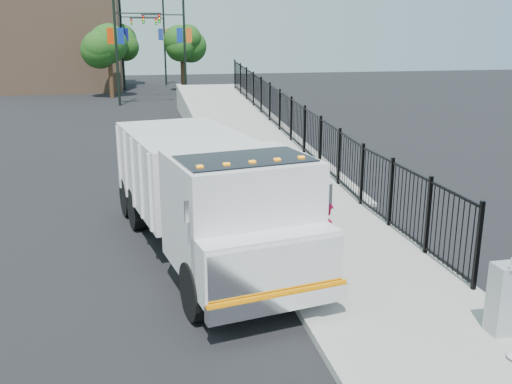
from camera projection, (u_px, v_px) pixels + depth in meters
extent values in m
plane|color=black|center=(278.00, 270.00, 12.67)|extent=(120.00, 120.00, 0.00)
cube|color=#9E998E|center=(398.00, 299.00, 11.15)|extent=(3.55, 12.00, 0.12)
cube|color=#ADAAA3|center=(303.00, 308.00, 10.77)|extent=(0.30, 12.00, 0.16)
cube|color=#9E998E|center=(241.00, 139.00, 28.16)|extent=(3.95, 24.06, 3.19)
cube|color=black|center=(291.00, 133.00, 24.43)|extent=(0.10, 28.00, 1.80)
cube|color=black|center=(202.00, 225.00, 13.75)|extent=(2.48, 7.57, 0.24)
cube|color=white|center=(240.00, 211.00, 11.19)|extent=(3.00, 2.87, 2.20)
cube|color=white|center=(268.00, 263.00, 10.12)|extent=(2.69, 1.24, 1.10)
cube|color=silver|center=(277.00, 271.00, 9.76)|extent=(2.51, 0.56, 0.94)
cube|color=silver|center=(279.00, 303.00, 9.83)|extent=(2.64, 0.69, 0.31)
cube|color=orange|center=(279.00, 294.00, 9.79)|extent=(2.61, 0.55, 0.07)
cube|color=black|center=(245.00, 182.00, 10.77)|extent=(2.65, 1.86, 0.94)
cube|color=white|center=(185.00, 168.00, 14.72)|extent=(3.46, 5.04, 1.87)
cube|color=silver|center=(187.00, 211.00, 9.57)|extent=(0.08, 0.08, 0.39)
cube|color=silver|center=(330.00, 194.00, 10.59)|extent=(0.08, 0.08, 0.39)
cube|color=orange|center=(200.00, 167.00, 9.93)|extent=(0.12, 0.11, 0.07)
cube|color=orange|center=(227.00, 165.00, 10.12)|extent=(0.12, 0.11, 0.07)
cube|color=orange|center=(252.00, 162.00, 10.30)|extent=(0.12, 0.11, 0.07)
cube|color=orange|center=(277.00, 160.00, 10.48)|extent=(0.12, 0.11, 0.07)
cube|color=orange|center=(301.00, 158.00, 10.67)|extent=(0.12, 0.11, 0.07)
cylinder|color=black|center=(196.00, 291.00, 10.40)|extent=(0.55, 1.15, 1.10)
cylinder|color=black|center=(309.00, 271.00, 11.25)|extent=(0.55, 1.15, 1.10)
cylinder|color=black|center=(137.00, 209.00, 15.19)|extent=(0.55, 1.15, 1.10)
cylinder|color=black|center=(219.00, 199.00, 16.05)|extent=(0.55, 1.15, 1.10)
cylinder|color=black|center=(129.00, 197.00, 16.27)|extent=(0.55, 1.15, 1.10)
cylinder|color=black|center=(206.00, 189.00, 17.12)|extent=(0.55, 1.15, 1.10)
imported|color=maroon|center=(324.00, 246.00, 11.11)|extent=(0.63, 0.80, 1.91)
cube|color=gray|center=(507.00, 299.00, 9.67)|extent=(0.55, 0.40, 1.25)
cylinder|color=black|center=(116.00, 48.00, 39.52)|extent=(0.18, 0.18, 8.00)
cube|color=black|center=(138.00, 13.00, 39.21)|extent=(3.20, 0.08, 0.08)
cube|color=black|center=(159.00, 19.00, 39.59)|extent=(0.18, 0.22, 0.60)
cube|color=navy|center=(121.00, 36.00, 39.37)|extent=(0.45, 0.04, 1.10)
cube|color=red|center=(110.00, 36.00, 39.23)|extent=(0.45, 0.04, 1.10)
cylinder|color=black|center=(185.00, 46.00, 43.93)|extent=(0.18, 0.18, 8.00)
cube|color=black|center=(162.00, 15.00, 42.99)|extent=(3.20, 0.08, 0.08)
cube|color=black|center=(143.00, 20.00, 42.80)|extent=(0.18, 0.22, 0.60)
cube|color=#DD5616|center=(189.00, 35.00, 43.78)|extent=(0.45, 0.04, 1.10)
cube|color=navy|center=(180.00, 35.00, 43.64)|extent=(0.45, 0.04, 1.10)
cylinder|color=black|center=(122.00, 44.00, 50.35)|extent=(0.18, 0.18, 8.00)
cube|color=black|center=(139.00, 17.00, 50.04)|extent=(3.20, 0.08, 0.08)
cube|color=black|center=(156.00, 21.00, 50.42)|extent=(0.18, 0.22, 0.60)
cube|color=navy|center=(126.00, 35.00, 50.20)|extent=(0.45, 0.04, 1.10)
cube|color=#E93F12|center=(118.00, 35.00, 50.06)|extent=(0.45, 0.04, 1.10)
cylinder|color=black|center=(165.00, 43.00, 55.27)|extent=(0.18, 0.18, 8.00)
cube|color=black|center=(147.00, 18.00, 54.33)|extent=(3.20, 0.08, 0.08)
cube|color=black|center=(131.00, 22.00, 54.14)|extent=(0.18, 0.22, 0.60)
cube|color=orange|center=(168.00, 34.00, 55.12)|extent=(0.45, 0.04, 1.10)
cube|color=navy|center=(161.00, 34.00, 54.98)|extent=(0.45, 0.04, 1.10)
cylinder|color=#382314|center=(111.00, 77.00, 44.78)|extent=(0.36, 0.36, 3.20)
sphere|color=#194714|center=(109.00, 46.00, 44.13)|extent=(3.12, 3.12, 3.12)
cylinder|color=#382314|center=(183.00, 73.00, 49.97)|extent=(0.36, 0.36, 3.20)
sphere|color=#194714|center=(182.00, 44.00, 49.32)|extent=(2.60, 2.60, 2.60)
cylinder|color=#382314|center=(122.00, 68.00, 55.91)|extent=(0.36, 0.36, 3.20)
sphere|color=#194714|center=(121.00, 43.00, 55.26)|extent=(3.21, 3.21, 3.21)
cube|color=#8C664C|center=(63.00, 44.00, 51.24)|extent=(10.00, 10.00, 8.00)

